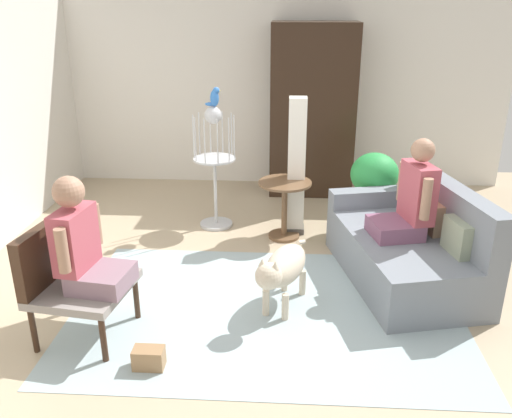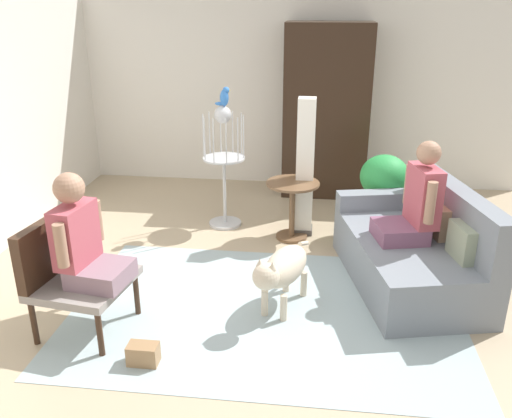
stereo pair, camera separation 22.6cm
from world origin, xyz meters
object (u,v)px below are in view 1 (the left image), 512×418
at_px(couch, 410,247).
at_px(column_lamp, 296,168).
at_px(person_on_couch, 411,199).
at_px(parrot, 215,97).
at_px(armchair, 67,274).
at_px(dog, 283,268).
at_px(person_on_armchair, 83,244).
at_px(round_end_table, 285,201).
at_px(bird_cage_stand, 214,161).
at_px(potted_plant, 374,183).
at_px(handbag, 149,358).
at_px(armoire_cabinet, 312,111).

xyz_separation_m(couch, column_lamp, (-1.01, 0.97, 0.41)).
bearing_deg(person_on_couch, couch, 34.65).
relative_size(parrot, column_lamp, 0.14).
bearing_deg(armchair, dog, 15.56).
height_order(person_on_armchair, round_end_table, person_on_armchair).
bearing_deg(parrot, bird_cage_stand, -180.00).
bearing_deg(dog, potted_plant, 59.91).
bearing_deg(potted_plant, bird_cage_stand, 177.60).
distance_m(potted_plant, handbag, 3.07).
relative_size(armchair, potted_plant, 0.98).
relative_size(couch, column_lamp, 1.23).
distance_m(parrot, armoire_cabinet, 1.65).
distance_m(bird_cage_stand, potted_plant, 1.70).
xyz_separation_m(person_on_armchair, parrot, (0.67, 2.13, 0.67)).
bearing_deg(person_on_couch, parrot, 148.45).
xyz_separation_m(person_on_couch, potted_plant, (-0.15, 1.04, -0.21)).
bearing_deg(armchair, bird_cage_stand, 69.08).
bearing_deg(couch, person_on_armchair, -157.49).
xyz_separation_m(round_end_table, handbag, (-0.89, -2.22, -0.33)).
xyz_separation_m(person_on_armchair, bird_cage_stand, (0.64, 2.13, -0.00)).
relative_size(bird_cage_stand, parrot, 6.74).
xyz_separation_m(potted_plant, handbag, (-1.82, -2.42, -0.48)).
bearing_deg(dog, bird_cage_stand, 114.57).
relative_size(person_on_couch, person_on_armchair, 1.04).
distance_m(armchair, armoire_cabinet, 3.86).
xyz_separation_m(parrot, column_lamp, (0.85, -0.11, -0.70)).
relative_size(potted_plant, column_lamp, 0.61).
relative_size(parrot, potted_plant, 0.22).
height_order(person_on_couch, column_lamp, column_lamp).
distance_m(person_on_couch, parrot, 2.23).
bearing_deg(couch, potted_plant, 100.82).
distance_m(round_end_table, handbag, 2.42).
bearing_deg(person_on_couch, bird_cage_stand, 148.74).
distance_m(bird_cage_stand, column_lamp, 0.88).
bearing_deg(dog, column_lamp, 85.98).
bearing_deg(potted_plant, handbag, -127.00).
bearing_deg(armchair, round_end_table, 49.60).
height_order(person_on_couch, parrot, parrot).
height_order(bird_cage_stand, handbag, bird_cage_stand).
xyz_separation_m(armchair, person_on_couch, (2.64, 0.99, 0.27)).
xyz_separation_m(couch, dog, (-1.12, -0.59, 0.06)).
bearing_deg(parrot, round_end_table, -20.08).
distance_m(person_on_armchair, column_lamp, 2.52).
height_order(couch, dog, couch).
distance_m(armchair, handbag, 0.88).
distance_m(person_on_couch, handbag, 2.50).
xyz_separation_m(armchair, handbag, (0.67, -0.38, -0.42)).
bearing_deg(potted_plant, parrot, 177.57).
bearing_deg(handbag, armoire_cabinet, 71.96).
xyz_separation_m(couch, bird_cage_stand, (-1.88, 1.08, 0.44)).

